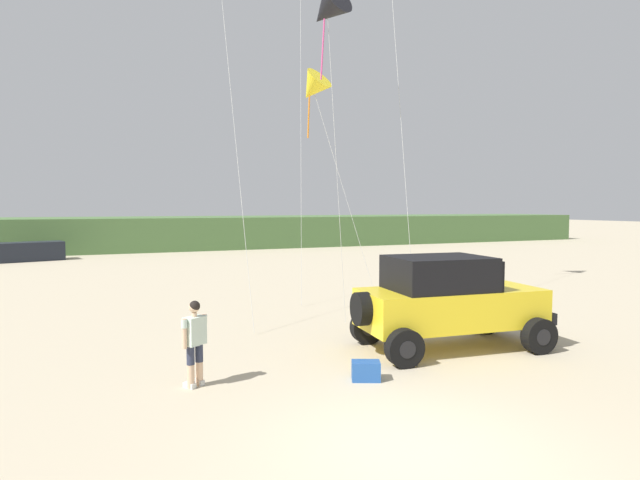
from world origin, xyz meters
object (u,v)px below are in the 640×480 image
object	(u,v)px
jeep	(448,300)
cooler_box	(366,371)
distant_sedan	(26,252)
kite_white_parafoil	(327,10)
person_watching	(195,339)
kite_green_box	(313,88)

from	to	relation	value
jeep	cooler_box	xyz separation A→B (m)	(-2.92, -1.31, -1.01)
cooler_box	distant_sedan	size ratio (longest dim) A/B	0.13
jeep	cooler_box	distance (m)	3.36
jeep	kite_white_parafoil	size ratio (longest dim) A/B	0.49
person_watching	kite_green_box	world-z (taller)	kite_green_box
cooler_box	kite_green_box	xyz separation A→B (m)	(1.97, 7.68, 7.27)
kite_green_box	jeep	bearing A→B (deg)	-81.46
kite_white_parafoil	kite_green_box	bearing A→B (deg)	80.34
kite_white_parafoil	kite_green_box	world-z (taller)	kite_white_parafoil
jeep	kite_green_box	xyz separation A→B (m)	(-0.96, 6.37, 6.26)
person_watching	kite_green_box	xyz separation A→B (m)	(5.16, 6.74, 6.52)
person_watching	cooler_box	size ratio (longest dim) A/B	2.98
jeep	kite_green_box	distance (m)	8.98
kite_white_parafoil	kite_green_box	xyz separation A→B (m)	(0.34, 2.01, -1.86)
distant_sedan	jeep	bearing A→B (deg)	-80.82
person_watching	distant_sedan	size ratio (longest dim) A/B	0.40
jeep	kite_white_parafoil	xyz separation A→B (m)	(-1.30, 4.36, 8.11)
cooler_box	kite_white_parafoil	world-z (taller)	kite_white_parafoil
person_watching	kite_green_box	bearing A→B (deg)	52.54
jeep	kite_white_parafoil	bearing A→B (deg)	106.59
jeep	kite_green_box	size ratio (longest dim) A/B	0.60
person_watching	kite_white_parafoil	xyz separation A→B (m)	(4.82, 4.73, 8.38)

